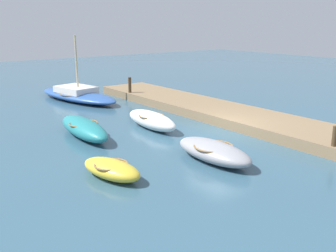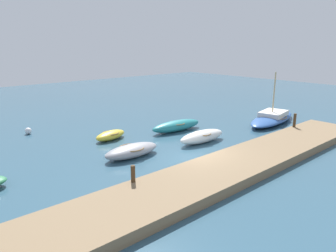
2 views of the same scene
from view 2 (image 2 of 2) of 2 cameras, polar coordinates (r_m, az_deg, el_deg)
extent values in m
plane|color=#33566B|center=(18.67, 4.91, -6.07)|extent=(84.00, 84.00, 0.00)
cube|color=#846B4C|center=(17.08, 11.02, -7.43)|extent=(25.97, 3.46, 0.50)
ellipsoid|color=gold|center=(22.70, -10.33, -1.65)|extent=(2.70, 1.62, 0.62)
torus|color=olive|center=(22.65, -10.35, -1.23)|extent=(1.39, 1.39, 0.07)
ellipsoid|color=teal|center=(24.51, 1.54, 0.05)|extent=(4.56, 1.55, 0.82)
torus|color=olive|center=(24.46, 1.54, 0.56)|extent=(1.42, 1.42, 0.07)
ellipsoid|color=#939399|center=(19.08, -6.55, -4.46)|extent=(3.61, 1.47, 0.75)
torus|color=olive|center=(19.01, -6.57, -3.87)|extent=(1.53, 1.53, 0.07)
ellipsoid|color=white|center=(21.79, 6.16, -1.90)|extent=(3.88, 1.34, 0.83)
torus|color=olive|center=(21.72, 6.17, -1.32)|extent=(1.30, 1.30, 0.07)
ellipsoid|color=#2D569E|center=(28.66, 18.30, 1.29)|extent=(7.76, 3.67, 0.66)
torus|color=olive|center=(28.62, 18.33, 1.64)|extent=(2.76, 2.76, 0.07)
cube|color=silver|center=(28.72, 18.47, 2.13)|extent=(2.96, 2.30, 0.42)
cylinder|color=#C6B284|center=(28.18, 18.57, 5.39)|extent=(0.12, 0.12, 3.79)
cylinder|color=#47331E|center=(14.52, -6.33, -8.55)|extent=(0.20, 0.20, 0.79)
cylinder|color=#47331E|center=(25.49, 21.87, 0.96)|extent=(0.21, 0.21, 1.03)
sphere|color=silver|center=(25.91, -23.91, -0.81)|extent=(0.49, 0.49, 0.49)
camera|label=1|loc=(24.71, -40.97, 7.71)|focal=41.04mm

